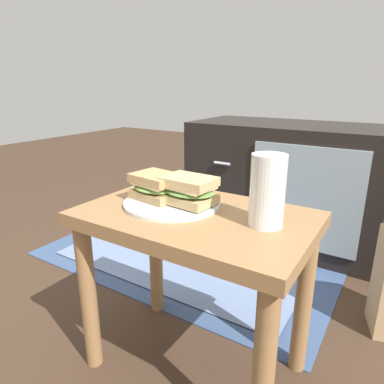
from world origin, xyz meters
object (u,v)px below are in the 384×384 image
Objects in this scene: sandwich_front at (156,186)px; sandwich_back at (189,190)px; tv_cabinet at (291,184)px; plate at (172,203)px; beer_glass at (267,192)px.

sandwich_back is (0.10, 0.01, 0.00)m from sandwich_front.
tv_cabinet reaches higher than sandwich_back.
sandwich_back is at bearing 5.00° from sandwich_front.
tv_cabinet is 0.95m from plate.
sandwich_front is at bearing -179.28° from beer_glass.
beer_glass is (0.25, -0.00, 0.07)m from plate.
sandwich_back is 0.21m from beer_glass.
tv_cabinet is at bearing 102.51° from beer_glass.
plate is 0.06m from sandwich_back.
plate is 1.57× the size of beer_glass.
plate is 0.26m from beer_glass.
beer_glass reaches higher than sandwich_back.
beer_glass is at bearing -0.10° from plate.
sandwich_back reaches higher than sandwich_front.
sandwich_front is 0.10m from sandwich_back.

